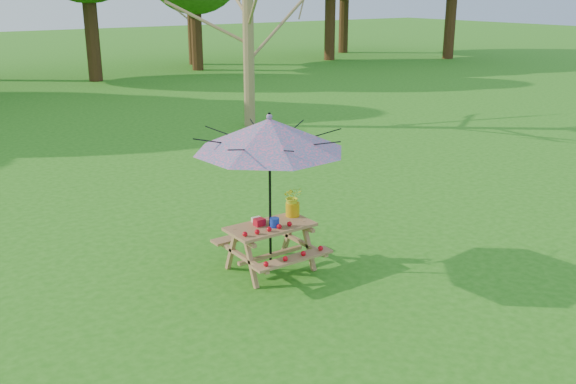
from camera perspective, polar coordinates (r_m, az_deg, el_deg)
ground at (r=7.72m, az=11.85°, el=-12.31°), size 120.00×120.00×0.00m
picnic_table at (r=9.02m, az=-1.56°, el=-5.02°), size 1.20×1.32×0.67m
patio_umbrella at (r=8.53m, az=-1.66°, el=5.09°), size 2.59×2.59×2.25m
produce_bins at (r=8.88m, az=-2.02°, el=-2.66°), size 0.28×0.42×0.13m
tomatoes_row at (r=8.67m, az=-1.76°, el=-3.30°), size 0.77×0.13×0.07m
flower_bucket at (r=9.18m, az=0.41°, el=-0.76°), size 0.34×0.32×0.44m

